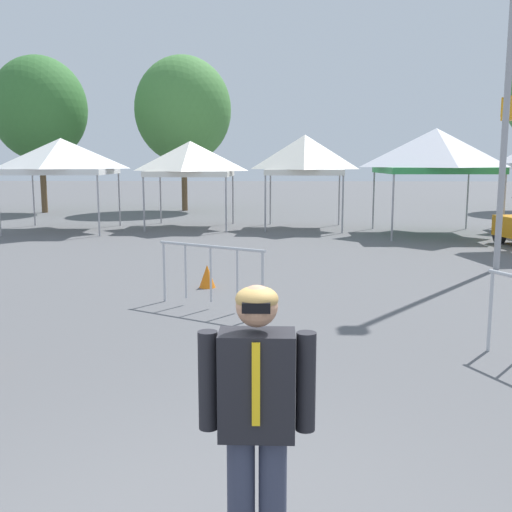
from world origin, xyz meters
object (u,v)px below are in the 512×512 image
object	(u,v)px
canopy_tent_far_right	(305,155)
tree_behind_tents_left	(183,110)
canopy_tent_right_of_center	(190,159)
canopy_tent_behind_left	(436,151)
light_pole_near_lift	(511,36)
tree_behind_tents_center	(39,109)
traffic_cone_near_barrier	(207,276)
person_foreground	(257,416)
crowd_barrier_mid_lot	(211,264)
canopy_tent_far_left	(61,156)

from	to	relation	value
canopy_tent_far_right	tree_behind_tents_left	distance (m)	9.82
canopy_tent_right_of_center	canopy_tent_far_right	distance (m)	4.16
canopy_tent_behind_left	light_pole_near_lift	bearing A→B (deg)	-91.93
light_pole_near_lift	tree_behind_tents_center	distance (m)	21.73
canopy_tent_behind_left	light_pole_near_lift	size ratio (longest dim) A/B	0.40
tree_behind_tents_center	tree_behind_tents_left	xyz separation A→B (m)	(6.52, 1.40, 0.05)
canopy_tent_far_right	light_pole_near_lift	bearing A→B (deg)	-64.14
canopy_tent_right_of_center	traffic_cone_near_barrier	world-z (taller)	canopy_tent_right_of_center
canopy_tent_behind_left	tree_behind_tents_left	world-z (taller)	tree_behind_tents_left
person_foreground	traffic_cone_near_barrier	distance (m)	8.34
canopy_tent_right_of_center	crowd_barrier_mid_lot	xyz separation A→B (m)	(2.07, -12.25, -1.77)
canopy_tent_behind_left	traffic_cone_near_barrier	size ratio (longest dim) A/B	7.96
light_pole_near_lift	crowd_barrier_mid_lot	size ratio (longest dim) A/B	4.86
canopy_tent_behind_left	canopy_tent_far_left	bearing A→B (deg)	176.96
canopy_tent_right_of_center	crowd_barrier_mid_lot	size ratio (longest dim) A/B	1.70
light_pole_near_lift	crowd_barrier_mid_lot	xyz separation A→B (m)	(-6.08, -3.83, -4.32)
person_foreground	traffic_cone_near_barrier	world-z (taller)	person_foreground
canopy_tent_behind_left	crowd_barrier_mid_lot	size ratio (longest dim) A/B	1.94
canopy_tent_far_left	canopy_tent_right_of_center	size ratio (longest dim) A/B	1.13
person_foreground	canopy_tent_far_right	bearing A→B (deg)	86.61
person_foreground	tree_behind_tents_center	bearing A→B (deg)	113.73
canopy_tent_behind_left	crowd_barrier_mid_lot	distance (m)	12.33
canopy_tent_far_right	tree_behind_tents_left	xyz separation A→B (m)	(-5.57, 7.78, 2.23)
canopy_tent_behind_left	traffic_cone_near_barrier	bearing A→B (deg)	-126.94
canopy_tent_far_left	canopy_tent_far_right	xyz separation A→B (m)	(8.49, 0.99, 0.05)
canopy_tent_far_left	person_foreground	size ratio (longest dim) A/B	2.00
light_pole_near_lift	person_foreground	bearing A→B (deg)	-116.19
canopy_tent_far_right	canopy_tent_right_of_center	bearing A→B (deg)	177.57
canopy_tent_behind_left	tree_behind_tents_center	bearing A→B (deg)	153.73
canopy_tent_far_left	tree_behind_tents_center	world-z (taller)	tree_behind_tents_center
tree_behind_tents_left	person_foreground	bearing A→B (deg)	-80.40
canopy_tent_behind_left	person_foreground	bearing A→B (deg)	-107.44
person_foreground	crowd_barrier_mid_lot	xyz separation A→B (m)	(-0.98, 6.53, -0.28)
tree_behind_tents_left	crowd_barrier_mid_lot	world-z (taller)	tree_behind_tents_left
canopy_tent_far_right	tree_behind_tents_left	bearing A→B (deg)	125.57
light_pole_near_lift	canopy_tent_behind_left	bearing A→B (deg)	88.07
light_pole_near_lift	traffic_cone_near_barrier	distance (m)	8.26
canopy_tent_far_left	tree_behind_tents_center	bearing A→B (deg)	115.96
traffic_cone_near_barrier	tree_behind_tents_left	bearing A→B (deg)	100.06
canopy_tent_far_right	tree_behind_tents_center	bearing A→B (deg)	152.16
canopy_tent_right_of_center	traffic_cone_near_barrier	size ratio (longest dim) A/B	6.99
canopy_tent_far_left	tree_behind_tents_left	distance (m)	9.53
traffic_cone_near_barrier	canopy_tent_far_left	bearing A→B (deg)	123.20
light_pole_near_lift	crowd_barrier_mid_lot	bearing A→B (deg)	-147.77
person_foreground	tree_behind_tents_center	size ratio (longest dim) A/B	0.25
tree_behind_tents_left	light_pole_near_lift	bearing A→B (deg)	-59.18
person_foreground	crowd_barrier_mid_lot	distance (m)	6.61
person_foreground	tree_behind_tents_left	size ratio (longest dim) A/B	0.24
person_foreground	tree_behind_tents_left	xyz separation A→B (m)	(-4.46, 26.38, 3.85)
canopy_tent_far_left	tree_behind_tents_left	bearing A→B (deg)	71.54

